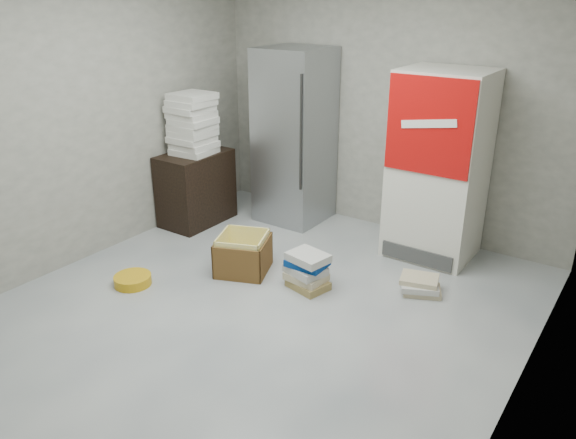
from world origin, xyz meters
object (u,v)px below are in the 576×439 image
(coke_cooler, at_px, (438,166))
(cardboard_box, at_px, (243,256))
(phonebook_stack_main, at_px, (307,270))
(steel_fridge, at_px, (295,137))
(wood_shelf, at_px, (196,188))

(coke_cooler, height_order, cardboard_box, coke_cooler)
(coke_cooler, relative_size, phonebook_stack_main, 4.28)
(steel_fridge, relative_size, wood_shelf, 2.37)
(phonebook_stack_main, xyz_separation_m, cardboard_box, (-0.66, -0.08, -0.02))
(steel_fridge, distance_m, cardboard_box, 1.64)
(cardboard_box, bearing_deg, phonebook_stack_main, -15.58)
(wood_shelf, bearing_deg, coke_cooler, 16.28)
(steel_fridge, xyz_separation_m, wood_shelf, (-0.83, -0.73, -0.55))
(phonebook_stack_main, bearing_deg, steel_fridge, 135.98)
(wood_shelf, bearing_deg, cardboard_box, -28.71)
(wood_shelf, xyz_separation_m, cardboard_box, (1.19, -0.65, -0.25))
(steel_fridge, relative_size, coke_cooler, 1.06)
(steel_fridge, relative_size, cardboard_box, 3.20)
(wood_shelf, height_order, phonebook_stack_main, wood_shelf)
(wood_shelf, distance_m, phonebook_stack_main, 1.96)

